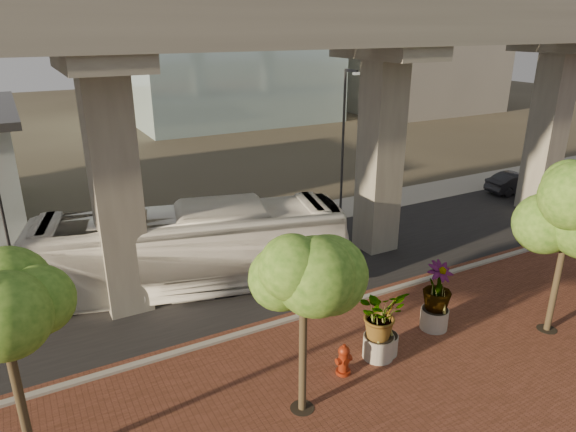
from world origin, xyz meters
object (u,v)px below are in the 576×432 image
transit_bus (192,250)px  planter_front (380,317)px  fire_hydrant (344,359)px  parked_car (516,183)px

transit_bus → planter_front: (3.77, -7.49, -0.21)m
fire_hydrant → planter_front: 1.81m
parked_car → transit_bus: bearing=102.8°
parked_car → fire_hydrant: parked_car is taller
transit_bus → fire_hydrant: bearing=-149.1°
fire_hydrant → planter_front: bearing=6.1°
parked_car → planter_front: (-19.07, -9.97, 0.90)m
transit_bus → parked_car: bearing=-69.5°
transit_bus → planter_front: 8.39m
parked_car → fire_hydrant: 22.93m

